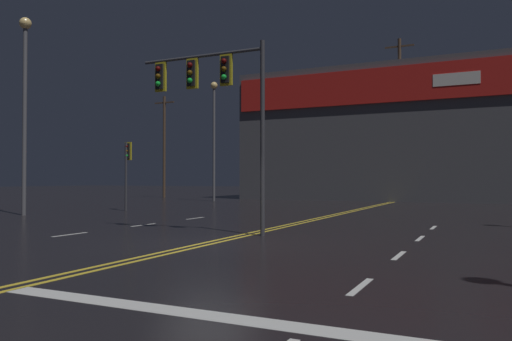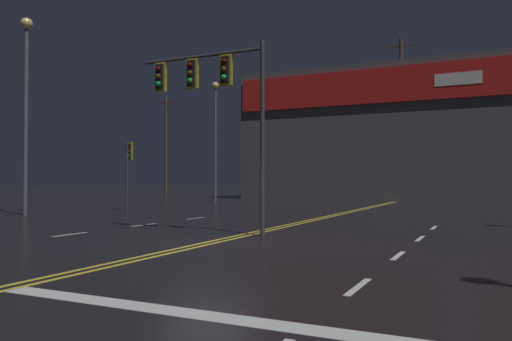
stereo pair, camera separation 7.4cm
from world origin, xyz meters
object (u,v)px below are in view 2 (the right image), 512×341
traffic_signal_median (209,87)px  traffic_signal_corner_northwest (128,160)px  streetlight_far_right (215,125)px  streetlight_near_left (26,89)px

traffic_signal_median → traffic_signal_corner_northwest: 12.86m
traffic_signal_corner_northwest → streetlight_far_right: bearing=98.4°
streetlight_near_left → streetlight_far_right: 17.58m
streetlight_far_right → traffic_signal_corner_northwest: bearing=-81.6°
streetlight_near_left → streetlight_far_right: same height
streetlight_near_left → traffic_signal_corner_northwest: bearing=67.5°
traffic_signal_median → traffic_signal_corner_northwest: traffic_signal_median is taller
traffic_signal_corner_northwest → traffic_signal_median: bearing=-38.5°
traffic_signal_median → streetlight_far_right: bearing=119.9°
streetlight_near_left → streetlight_far_right: bearing=89.3°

